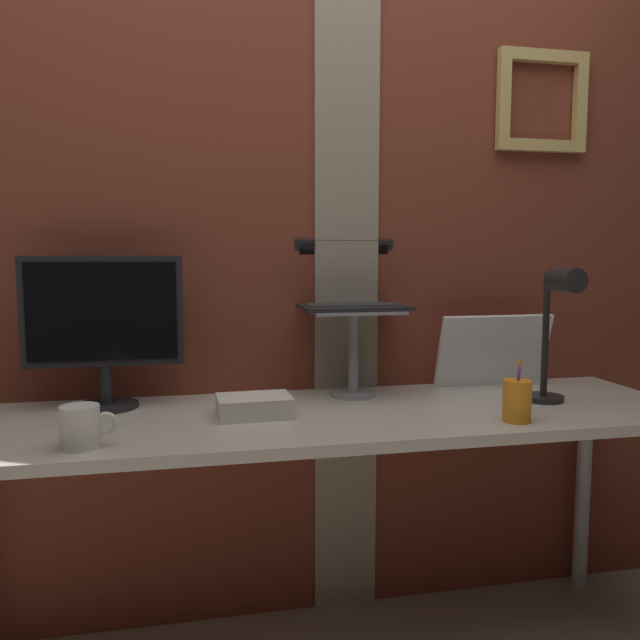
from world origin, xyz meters
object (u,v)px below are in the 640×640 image
at_px(monitor, 104,319).
at_px(desk_lamp, 556,320).
at_px(coffee_mug, 81,427).
at_px(laptop, 348,289).
at_px(pen_cup, 517,401).
at_px(whiteboard_panel, 493,351).

height_order(monitor, desk_lamp, monitor).
bearing_deg(coffee_mug, laptop, 31.35).
relative_size(laptop, pen_cup, 1.96).
relative_size(pen_cup, coffee_mug, 1.29).
bearing_deg(desk_lamp, whiteboard_panel, 101.49).
relative_size(monitor, desk_lamp, 1.10).
xyz_separation_m(desk_lamp, coffee_mug, (-1.29, -0.15, -0.20)).
xyz_separation_m(laptop, coffee_mug, (-0.75, -0.45, -0.28)).
bearing_deg(whiteboard_panel, monitor, -178.20).
height_order(desk_lamp, pen_cup, desk_lamp).
bearing_deg(desk_lamp, laptop, 150.77).
bearing_deg(desk_lamp, monitor, 169.74).
bearing_deg(monitor, coffee_mug, -91.44).
bearing_deg(whiteboard_panel, pen_cup, -109.27).
height_order(monitor, coffee_mug, monitor).
bearing_deg(laptop, desk_lamp, -29.23).
bearing_deg(desk_lamp, coffee_mug, -173.46).
distance_m(desk_lamp, pen_cup, 0.32).
xyz_separation_m(desk_lamp, pen_cup, (-0.20, -0.15, -0.20)).
xyz_separation_m(monitor, desk_lamp, (1.28, -0.23, -0.01)).
distance_m(monitor, whiteboard_panel, 1.24).
distance_m(monitor, pen_cup, 1.16).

